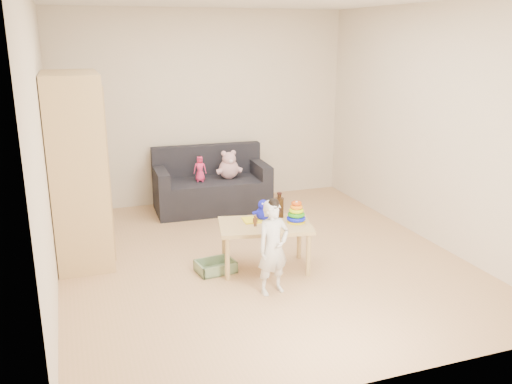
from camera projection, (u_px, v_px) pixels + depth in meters
name	position (u px, v px, depth m)	size (l,w,h in m)	color
room	(260.00, 136.00, 5.33)	(4.50, 4.50, 4.50)	tan
wardrobe	(77.00, 169.00, 5.48)	(0.53, 1.06, 1.91)	#D9B377
sofa	(212.00, 194.00, 7.23)	(1.49, 0.74, 0.42)	black
play_table	(265.00, 246.00, 5.38)	(0.90, 0.57, 0.47)	tan
storage_bin	(216.00, 266.00, 5.36)	(0.37, 0.27, 0.11)	gray
toddler	(273.00, 249.00, 4.82)	(0.31, 0.21, 0.85)	silver
pink_bear	(229.00, 167.00, 7.17)	(0.28, 0.24, 0.32)	#CD97A0
doll	(200.00, 169.00, 7.03)	(0.17, 0.11, 0.33)	#EF2C65
ring_stacker	(296.00, 214.00, 5.34)	(0.19, 0.19, 0.22)	#D9C40B
brown_bottle	(279.00, 207.00, 5.48)	(0.09, 0.09, 0.26)	black
blue_plush	(263.00, 210.00, 5.40)	(0.18, 0.14, 0.22)	#1518C0
wooden_figure	(255.00, 221.00, 5.24)	(0.04, 0.04, 0.11)	brown
yellow_book	(253.00, 220.00, 5.40)	(0.19, 0.19, 0.01)	yellow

